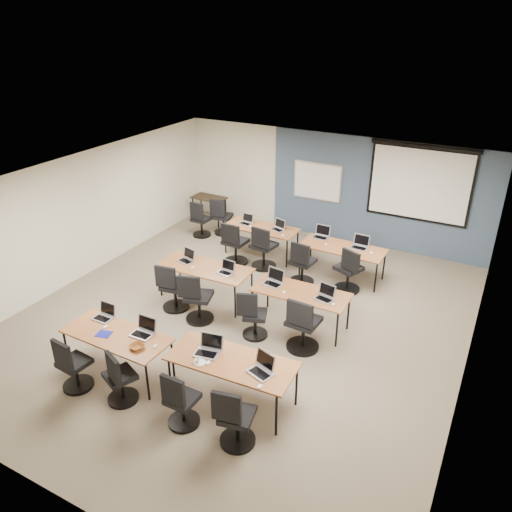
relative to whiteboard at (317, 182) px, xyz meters
The scene contains 58 objects.
floor 4.67m from the whiteboard, 86.12° to the right, with size 8.00×9.00×0.02m, color #6B6354.
ceiling 4.61m from the whiteboard, 86.12° to the right, with size 8.00×9.00×0.02m, color white.
wall_back 0.32m from the whiteboard, 13.87° to the left, with size 8.00×0.04×2.70m, color beige.
wall_front 8.93m from the whiteboard, 88.08° to the right, with size 8.00×0.04×2.70m, color beige.
wall_left 5.77m from the whiteboard, 129.90° to the right, with size 0.04×9.00×2.70m, color beige.
wall_right 6.17m from the whiteboard, 45.83° to the right, with size 0.04×9.00×2.70m, color beige.
blue_accent_panel 1.55m from the whiteboard, ahead, with size 5.50×0.04×2.70m, color #3D5977.
whiteboard is the anchor object (origin of this frame).
projector_screen 2.54m from the whiteboard, ahead, with size 2.40×0.10×1.82m.
training_table_front_left 6.83m from the whiteboard, 95.74° to the right, with size 1.79×0.75×0.73m.
training_table_front_right 6.62m from the whiteboard, 78.89° to the right, with size 1.92×0.80×0.73m.
training_table_mid_left 4.28m from the whiteboard, 99.87° to the right, with size 1.90×0.79×0.73m.
training_table_mid_right 4.43m from the whiteboard, 71.70° to the right, with size 1.78×0.74×0.73m.
training_table_back_left 2.06m from the whiteboard, 110.45° to the right, with size 1.75×0.73×0.73m.
training_table_back_right 2.52m from the whiteboard, 54.14° to the right, with size 1.84×0.77×0.73m.
laptop_0 6.61m from the whiteboard, 100.32° to the right, with size 0.32×0.27×0.25m.
mouse_0 6.79m from the whiteboard, 98.26° to the right, with size 0.06×0.10×0.04m, color white.
task_chair_0 7.55m from the whiteboard, 97.85° to the right, with size 0.48×0.48×0.96m.
laptop_1 6.57m from the whiteboard, 92.67° to the right, with size 0.35×0.30×0.27m.
mouse_1 6.76m from the whiteboard, 89.42° to the right, with size 0.05×0.09×0.03m, color white.
task_chair_1 7.38m from the whiteboard, 91.38° to the right, with size 0.50×0.47×0.96m.
laptop_2 6.54m from the whiteboard, 82.36° to the right, with size 0.36×0.31×0.27m.
mouse_2 6.79m from the whiteboard, 81.51° to the right, with size 0.06×0.10×0.04m, color white.
task_chair_2 7.39m from the whiteboard, 82.92° to the right, with size 0.46×0.46×0.95m.
laptop_3 6.74m from the whiteboard, 74.65° to the right, with size 0.36×0.30×0.27m.
mouse_3 7.07m from the whiteboard, 74.34° to the right, with size 0.06×0.10×0.03m, color white.
task_chair_3 7.49m from the whiteboard, 76.38° to the right, with size 0.50×0.50×0.98m.
laptop_4 4.30m from the whiteboard, 106.38° to the right, with size 0.32×0.28×0.25m.
mouse_4 4.45m from the whiteboard, 101.93° to the right, with size 0.06×0.10×0.04m, color white.
task_chair_4 5.01m from the whiteboard, 102.53° to the right, with size 0.53×0.53×1.01m.
laptop_5 4.19m from the whiteboard, 93.06° to the right, with size 0.30×0.26×0.23m.
mouse_5 4.36m from the whiteboard, 91.54° to the right, with size 0.06×0.10×0.04m, color white.
task_chair_5 5.03m from the whiteboard, 94.82° to the right, with size 0.55×0.54×1.02m.
laptop_6 4.22m from the whiteboard, 79.06° to the right, with size 0.36×0.30×0.27m.
mouse_6 4.51m from the whiteboard, 75.55° to the right, with size 0.06×0.09×0.03m, color white.
task_chair_6 5.05m from the whiteboard, 81.07° to the right, with size 0.48×0.46×0.95m.
laptop_7 4.59m from the whiteboard, 66.11° to the right, with size 0.33×0.28×0.25m.
mouse_7 4.80m from the whiteboard, 64.48° to the right, with size 0.06×0.09×0.03m, color white.
task_chair_7 5.20m from the whiteboard, 70.55° to the right, with size 0.58×0.58×1.05m.
laptop_8 2.17m from the whiteboard, 122.00° to the right, with size 0.30×0.26×0.23m.
mouse_8 2.21m from the whiteboard, 115.70° to the right, with size 0.06×0.09×0.03m, color white.
task_chair_8 2.87m from the whiteboard, 112.12° to the right, with size 0.57×0.57×1.05m.
laptop_9 1.86m from the whiteboard, 98.22° to the right, with size 0.31×0.26×0.24m.
mouse_9 2.12m from the whiteboard, 90.15° to the right, with size 0.06×0.10×0.04m, color white.
task_chair_9 2.60m from the whiteboard, 97.59° to the right, with size 0.58×0.58×1.05m.
laptop_10 1.96m from the whiteboard, 64.41° to the right, with size 0.35×0.30×0.26m.
mouse_10 2.36m from the whiteboard, 62.36° to the right, with size 0.06×0.09×0.03m, color white.
task_chair_10 2.94m from the whiteboard, 74.10° to the right, with size 0.54×0.54×1.01m.
laptop_11 2.58m from the whiteboard, 45.80° to the right, with size 0.35×0.30×0.27m.
mouse_11 2.92m from the whiteboard, 43.72° to the right, with size 0.06×0.09×0.03m, color white.
task_chair_11 3.21m from the whiteboard, 54.95° to the right, with size 0.57×0.54×1.02m.
blue_mousepad 6.93m from the whiteboard, 97.14° to the right, with size 0.23×0.19×0.01m, color navy.
snack_bowl 6.91m from the whiteboard, 91.26° to the right, with size 0.22×0.22×0.05m, color brown.
snack_plate 6.82m from the whiteboard, 82.47° to the right, with size 0.18×0.18×0.01m, color white.
coffee_cup 6.85m from the whiteboard, 82.65° to the right, with size 0.06×0.06×0.05m, color white.
utility_table 3.07m from the whiteboard, 167.90° to the right, with size 0.93×0.52×0.75m.
spare_chair_a 2.67m from the whiteboard, 152.53° to the right, with size 0.50×0.50×0.98m.
spare_chair_b 3.19m from the whiteboard, 149.33° to the right, with size 0.48×0.48×0.97m.
Camera 1 is at (4.04, -7.05, 5.32)m, focal length 35.00 mm.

